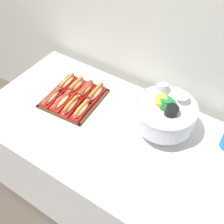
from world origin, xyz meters
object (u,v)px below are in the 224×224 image
object	(u,v)px
buffet_table	(108,163)
hot_dog_6	(86,89)
hot_dog_1	(61,101)
hot_dog_7	(95,93)
hot_dog_4	(67,82)
hot_dog_5	(76,86)
hot_dog_3	(81,110)
serving_tray	(74,99)
hot_dog_2	(71,106)
hot_dog_0	(51,97)
punch_bowl	(166,113)

from	to	relation	value
buffet_table	hot_dog_6	xyz separation A→B (m)	(-0.29, 0.17, 0.40)
hot_dog_1	hot_dog_7	world-z (taller)	hot_dog_7
hot_dog_4	hot_dog_5	xyz separation A→B (m)	(0.07, 0.01, 0.00)
hot_dog_4	hot_dog_6	xyz separation A→B (m)	(0.15, 0.01, 0.00)
hot_dog_3	hot_dog_6	bearing A→B (deg)	118.72
hot_dog_4	hot_dog_3	bearing A→B (deg)	-31.98
buffet_table	serving_tray	size ratio (longest dim) A/B	4.09
hot_dog_2	hot_dog_4	size ratio (longest dim) A/B	1.01
buffet_table	serving_tray	bearing A→B (deg)	165.14
hot_dog_7	hot_dog_0	bearing A→B (deg)	-139.47
serving_tray	hot_dog_7	size ratio (longest dim) A/B	2.07
hot_dog_2	hot_dog_6	bearing A→B (deg)	94.28
buffet_table	hot_dog_2	size ratio (longest dim) A/B	8.46
hot_dog_3	hot_dog_7	distance (m)	0.17
hot_dog_3	buffet_table	bearing A→B (deg)	-2.94
hot_dog_0	hot_dog_3	bearing A→B (deg)	4.28
hot_dog_3	hot_dog_6	world-z (taller)	hot_dog_6
hot_dog_0	punch_bowl	xyz separation A→B (m)	(0.70, 0.16, 0.12)
hot_dog_1	hot_dog_2	bearing A→B (deg)	4.28
hot_dog_2	hot_dog_3	xyz separation A→B (m)	(0.07, 0.01, 0.00)
hot_dog_0	hot_dog_2	size ratio (longest dim) A/B	0.92
serving_tray	hot_dog_4	size ratio (longest dim) A/B	2.10
hot_dog_4	hot_dog_6	distance (m)	0.15
hot_dog_4	punch_bowl	world-z (taller)	punch_bowl
hot_dog_0	hot_dog_7	xyz separation A→B (m)	(0.21, 0.18, 0.00)
hot_dog_2	hot_dog_6	size ratio (longest dim) A/B	1.08
hot_dog_1	hot_dog_5	world-z (taller)	hot_dog_5
buffet_table	hot_dog_4	bearing A→B (deg)	160.05
serving_tray	hot_dog_5	world-z (taller)	hot_dog_5
serving_tray	hot_dog_0	bearing A→B (deg)	-139.47
buffet_table	hot_dog_5	distance (m)	0.56
punch_bowl	hot_dog_7	bearing A→B (deg)	177.60
hot_dog_5	punch_bowl	bearing A→B (deg)	-0.83
hot_dog_6	hot_dog_0	bearing A→B (deg)	-128.00
hot_dog_7	hot_dog_6	bearing A→B (deg)	-175.72
hot_dog_0	hot_dog_1	bearing A→B (deg)	4.28
serving_tray	hot_dog_4	bearing A→B (deg)	148.02
hot_dog_7	hot_dog_5	bearing A→B (deg)	-175.72
serving_tray	hot_dog_5	size ratio (longest dim) A/B	2.40
hot_dog_3	hot_dog_6	distance (m)	0.18
hot_dog_1	hot_dog_6	size ratio (longest dim) A/B	0.97
serving_tray	hot_dog_3	xyz separation A→B (m)	(0.12, -0.07, 0.03)
hot_dog_1	hot_dog_3	world-z (taller)	hot_dog_3
hot_dog_3	hot_dog_6	xyz separation A→B (m)	(-0.09, 0.16, 0.00)
buffet_table	hot_dog_3	bearing A→B (deg)	177.06
hot_dog_1	hot_dog_6	distance (m)	0.18
hot_dog_6	hot_dog_7	world-z (taller)	hot_dog_7
hot_dog_5	buffet_table	bearing A→B (deg)	-24.41
hot_dog_1	hot_dog_2	xyz separation A→B (m)	(0.07, 0.01, 0.00)
hot_dog_5	hot_dog_7	world-z (taller)	same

